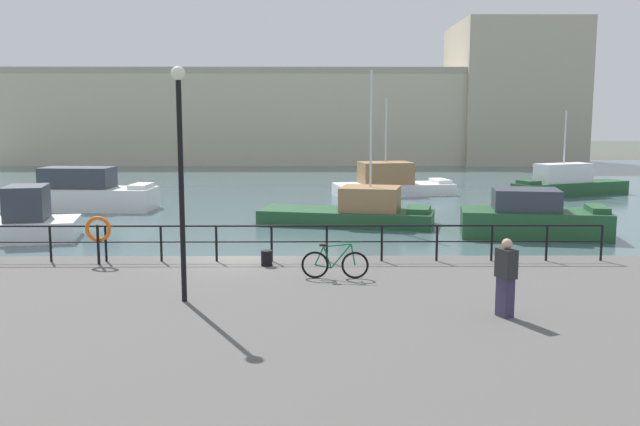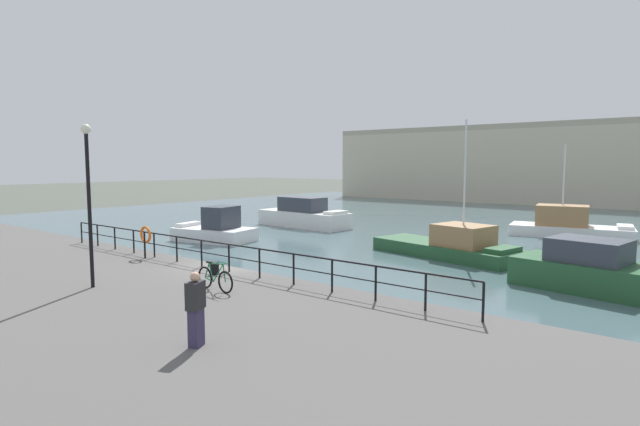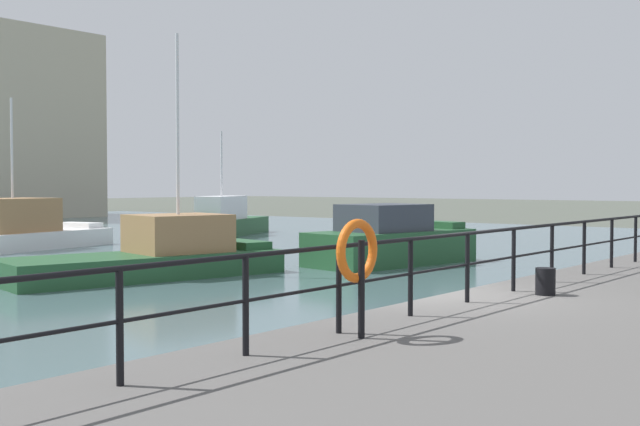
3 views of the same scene
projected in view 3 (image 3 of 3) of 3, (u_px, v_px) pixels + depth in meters
The scene contains 8 objects.
ground_plane at pixel (442, 354), 13.22m from camera, with size 240.00×240.00×0.00m, color #4C5147.
moored_small_launch at pixel (390, 240), 27.89m from camera, with size 6.51×3.60×2.08m.
moored_cabin_cruiser at pixel (225, 221), 42.89m from camera, with size 8.38×4.97×5.53m.
moored_harbor_tender at pixel (20, 230), 34.32m from camera, with size 8.16×4.23×6.39m.
moored_blue_motorboat at pixel (156, 255), 24.10m from camera, with size 8.70×4.56×7.32m.
quay_railing at pixel (492, 251), 12.88m from camera, with size 21.11×0.07×1.08m.
mooring_bollard at pixel (545, 281), 13.07m from camera, with size 0.32×0.32×0.44m, color black.
life_ring_stand at pixel (358, 255), 9.41m from camera, with size 0.75×0.16×1.40m.
Camera 3 is at (-11.52, -6.60, 2.80)m, focal length 45.30 mm.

